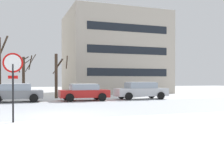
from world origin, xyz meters
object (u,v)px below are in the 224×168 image
Objects in this scene: stop_sign at (13,74)px; parked_car_silver at (141,90)px; parked_car_gray at (16,92)px; parked_car_red at (84,92)px.

parked_car_silver is (10.31, 10.35, -1.11)m from stop_sign.
parked_car_gray is 0.99× the size of parked_car_red.
stop_sign is at bearing -90.35° from parked_car_gray.
stop_sign reaches higher than parked_car_gray.
parked_car_silver reaches higher than parked_car_red.
parked_car_gray is 10.25m from parked_car_silver.
parked_car_red is at bearing -3.59° from parked_car_gray.
stop_sign is 10.49m from parked_car_gray.
stop_sign reaches higher than parked_car_red.
parked_car_gray is (0.06, 10.43, -1.15)m from stop_sign.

